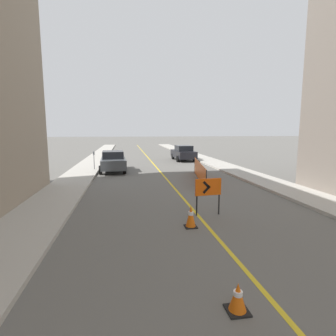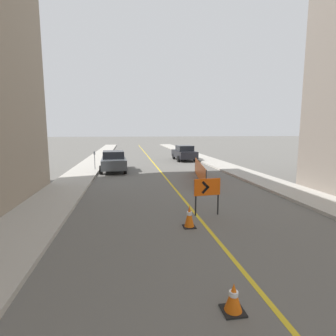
# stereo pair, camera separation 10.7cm
# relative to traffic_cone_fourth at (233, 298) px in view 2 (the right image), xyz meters

# --- Properties ---
(lane_stripe) EXTENTS (0.12, 69.93, 0.01)m
(lane_stripe) POSITION_rel_traffic_cone_fourth_xyz_m (0.75, 18.39, -0.26)
(lane_stripe) COLOR gold
(lane_stripe) RESTS_ON ground_plane
(sidewalk_left) EXTENTS (2.25, 69.93, 0.14)m
(sidewalk_left) POSITION_rel_traffic_cone_fourth_xyz_m (-5.05, 18.39, -0.19)
(sidewalk_left) COLOR #ADA89E
(sidewalk_left) RESTS_ON ground_plane
(sidewalk_right) EXTENTS (2.25, 69.93, 0.14)m
(sidewalk_right) POSITION_rel_traffic_cone_fourth_xyz_m (6.55, 18.39, -0.19)
(sidewalk_right) COLOR #ADA89E
(sidewalk_right) RESTS_ON ground_plane
(traffic_cone_fourth) EXTENTS (0.39, 0.39, 0.53)m
(traffic_cone_fourth) POSITION_rel_traffic_cone_fourth_xyz_m (0.00, 0.00, 0.00)
(traffic_cone_fourth) COLOR black
(traffic_cone_fourth) RESTS_ON ground_plane
(traffic_cone_fifth) EXTENTS (0.40, 0.40, 0.73)m
(traffic_cone_fifth) POSITION_rel_traffic_cone_fourth_xyz_m (0.19, 4.06, 0.10)
(traffic_cone_fifth) COLOR black
(traffic_cone_fifth) RESTS_ON ground_plane
(arrow_barricade_primary) EXTENTS (1.01, 0.16, 1.38)m
(arrow_barricade_primary) POSITION_rel_traffic_cone_fourth_xyz_m (1.13, 5.17, 0.73)
(arrow_barricade_primary) COLOR #EF560C
(arrow_barricade_primary) RESTS_ON ground_plane
(safety_mesh_fence) EXTENTS (1.10, 6.21, 1.12)m
(safety_mesh_fence) POSITION_rel_traffic_cone_fourth_xyz_m (2.79, 12.05, 0.30)
(safety_mesh_fence) COLOR #EF560C
(safety_mesh_fence) RESTS_ON ground_plane
(parked_car_curb_near) EXTENTS (2.03, 4.39, 1.59)m
(parked_car_curb_near) POSITION_rel_traffic_cone_fourth_xyz_m (-2.80, 16.50, 0.54)
(parked_car_curb_near) COLOR #474C51
(parked_car_curb_near) RESTS_ON ground_plane
(parked_car_curb_mid) EXTENTS (1.98, 4.37, 1.59)m
(parked_car_curb_mid) POSITION_rel_traffic_cone_fourth_xyz_m (4.17, 22.92, 0.54)
(parked_car_curb_mid) COLOR black
(parked_car_curb_mid) RESTS_ON ground_plane
(parking_meter_far_curb) EXTENTS (0.12, 0.11, 1.41)m
(parking_meter_far_curb) POSITION_rel_traffic_cone_fourth_xyz_m (-4.28, 16.97, 0.87)
(parking_meter_far_curb) COLOR #4C4C51
(parking_meter_far_curb) RESTS_ON sidewalk_left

